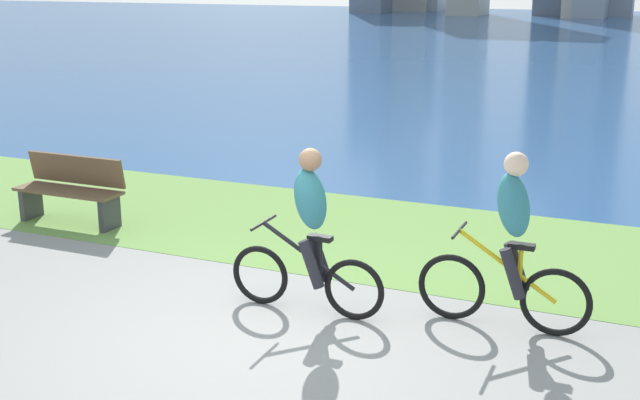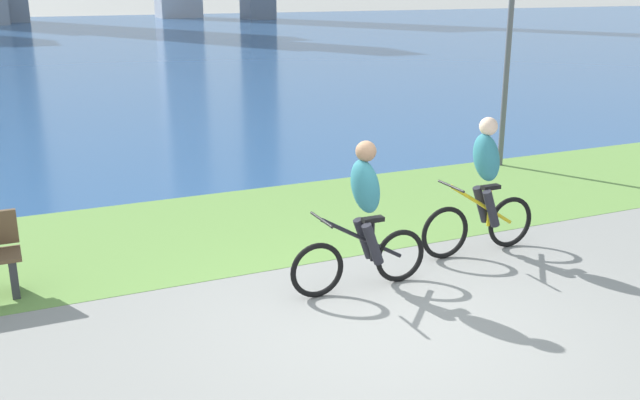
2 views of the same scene
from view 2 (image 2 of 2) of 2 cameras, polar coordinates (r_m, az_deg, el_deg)
name	(u,v)px [view 2 (image 2 of 2)]	position (r m, az deg, el deg)	size (l,w,h in m)	color
ground_plane	(389,325)	(7.16, 5.48, -9.86)	(300.00, 300.00, 0.00)	gray
grass_strip_bayside	(267,222)	(10.05, -4.25, -1.75)	(120.00, 3.33, 0.01)	#6B9947
bay_water_surface	(53,42)	(43.44, -20.43, 11.68)	(300.00, 65.15, 0.00)	#2D568C
cyclist_lead	(364,217)	(7.64, 3.48, -1.32)	(1.62, 0.52, 1.65)	black
cyclist_trailing	(483,187)	(8.91, 12.85, 1.01)	(1.63, 0.52, 1.69)	black
lamppost_tall	(511,7)	(13.20, 14.96, 14.58)	(0.28, 0.28, 4.34)	#595960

